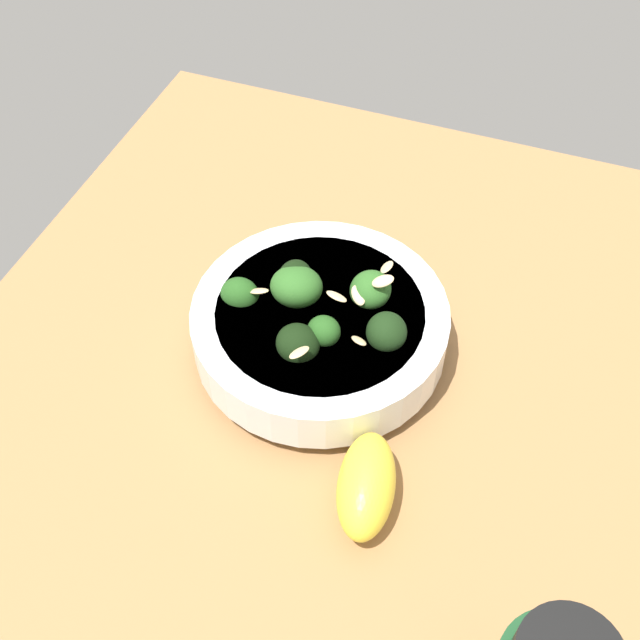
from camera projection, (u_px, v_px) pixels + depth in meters
The scene contains 3 objects.
ground_plane at pixel (365, 386), 67.53cm from camera, with size 68.60×68.60×4.50cm, color #996D42.
bowl_of_broccoli at pixel (319, 324), 64.48cm from camera, with size 20.74×20.74×8.89cm.
lemon_wedge at pixel (366, 486), 56.31cm from camera, with size 8.39×4.14×4.76cm, color yellow.
Camera 1 is at (-9.98, 38.09, 53.02)cm, focal length 44.67 mm.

